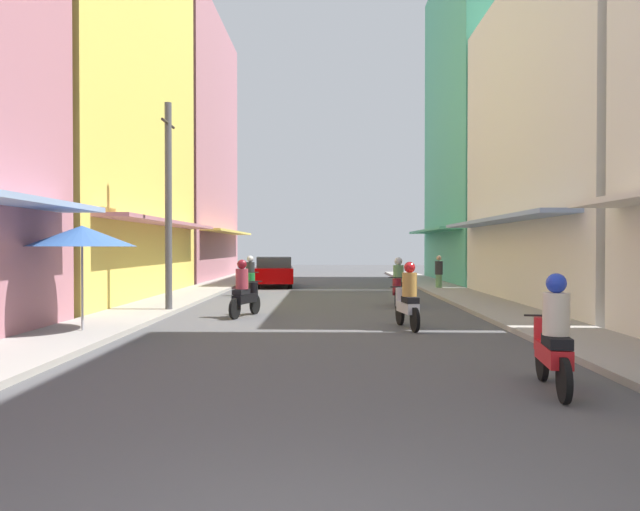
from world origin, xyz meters
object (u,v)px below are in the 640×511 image
(motorbike_green, at_px, (251,278))
(motorbike_silver, at_px, (407,299))
(motorbike_maroon, at_px, (398,284))
(parked_car, at_px, (274,271))
(vendor_umbrella, at_px, (82,236))
(motorbike_black, at_px, (245,291))
(motorbike_red, at_px, (553,339))
(pedestrian_far, at_px, (439,273))
(utility_pole, at_px, (168,206))

(motorbike_green, relative_size, motorbike_silver, 1.00)
(motorbike_maroon, bearing_deg, parked_car, 118.14)
(vendor_umbrella, bearing_deg, motorbike_silver, 9.51)
(motorbike_black, height_order, parked_car, motorbike_black)
(motorbike_red, height_order, pedestrian_far, motorbike_red)
(pedestrian_far, height_order, utility_pole, utility_pole)
(utility_pole, bearing_deg, motorbike_black, -19.85)
(motorbike_black, relative_size, pedestrian_far, 1.13)
(motorbike_green, relative_size, pedestrian_far, 1.16)
(motorbike_black, height_order, motorbike_silver, same)
(motorbike_black, height_order, motorbike_green, same)
(motorbike_maroon, relative_size, motorbike_green, 1.00)
(motorbike_red, relative_size, parked_car, 0.43)
(motorbike_green, relative_size, parked_car, 0.42)
(pedestrian_far, bearing_deg, motorbike_red, -95.96)
(parked_car, bearing_deg, motorbike_silver, -72.79)
(motorbike_silver, relative_size, pedestrian_far, 1.17)
(vendor_umbrella, distance_m, utility_pole, 4.50)
(motorbike_maroon, height_order, utility_pole, utility_pole)
(motorbike_red, relative_size, motorbike_silver, 1.00)
(motorbike_green, distance_m, motorbike_silver, 10.30)
(motorbike_black, bearing_deg, motorbike_green, 96.26)
(motorbike_silver, height_order, vendor_umbrella, vendor_umbrella)
(motorbike_red, relative_size, pedestrian_far, 1.17)
(motorbike_silver, distance_m, vendor_umbrella, 7.41)
(utility_pole, bearing_deg, parked_car, 79.95)
(motorbike_silver, xyz_separation_m, parked_car, (-4.48, 14.46, 0.04))
(pedestrian_far, bearing_deg, motorbike_green, -157.76)
(parked_car, xyz_separation_m, utility_pole, (-2.01, -11.32, 2.38))
(pedestrian_far, relative_size, vendor_umbrella, 0.65)
(parked_car, relative_size, pedestrian_far, 2.75)
(motorbike_maroon, height_order, motorbike_red, same)
(pedestrian_far, distance_m, vendor_umbrella, 16.99)
(motorbike_silver, distance_m, parked_car, 15.14)
(pedestrian_far, distance_m, utility_pole, 13.42)
(motorbike_silver, relative_size, parked_car, 0.43)
(utility_pole, bearing_deg, pedestrian_far, 43.91)
(motorbike_red, distance_m, vendor_umbrella, 9.68)
(motorbike_red, bearing_deg, motorbike_maroon, 93.63)
(motorbike_black, relative_size, motorbike_green, 0.97)
(motorbike_black, height_order, motorbike_maroon, same)
(motorbike_red, xyz_separation_m, parked_car, (-5.60, 20.44, 0.04))
(vendor_umbrella, height_order, utility_pole, utility_pole)
(motorbike_black, xyz_separation_m, utility_pole, (-2.33, 0.84, 2.41))
(motorbike_silver, xyz_separation_m, utility_pole, (-6.48, 3.14, 2.41))
(motorbike_green, xyz_separation_m, parked_car, (0.42, 5.40, 0.04))
(motorbike_black, xyz_separation_m, motorbike_red, (5.28, -8.28, 0.00))
(motorbike_green, height_order, pedestrian_far, motorbike_green)
(motorbike_black, bearing_deg, motorbike_silver, -29.00)
(motorbike_black, bearing_deg, motorbike_maroon, 33.54)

